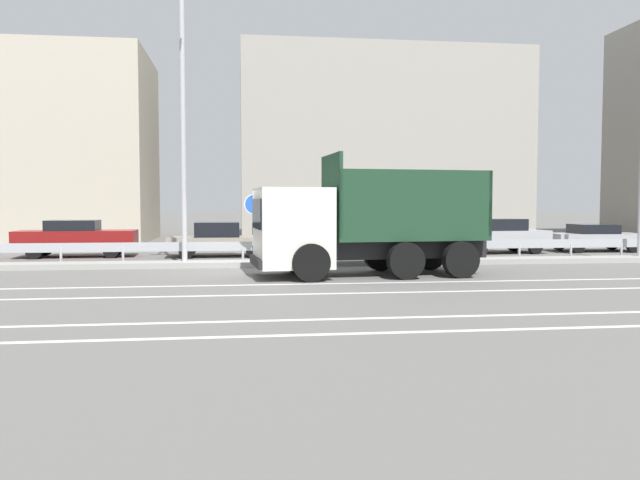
{
  "coord_description": "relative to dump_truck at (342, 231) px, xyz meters",
  "views": [
    {
      "loc": [
        -0.07,
        -19.55,
        2.08
      ],
      "look_at": [
        2.42,
        -0.0,
        0.96
      ],
      "focal_mm": 35.0,
      "sensor_mm": 36.0,
      "label": 1
    }
  ],
  "objects": [
    {
      "name": "dump_truck",
      "position": [
        0.0,
        0.0,
        0.0
      ],
      "size": [
        6.94,
        3.11,
        3.53
      ],
      "rotation": [
        0.0,
        0.0,
        1.66
      ],
      "color": "silver",
      "rests_on": "ground_plane"
    },
    {
      "name": "lane_strip_1",
      "position": [
        0.89,
        -3.54,
        -1.3
      ],
      "size": [
        62.03,
        0.16,
        0.01
      ],
      "primitive_type": "cube",
      "color": "silver",
      "rests_on": "ground_plane"
    },
    {
      "name": "median_island",
      "position": [
        -2.85,
        3.27,
        -1.22
      ],
      "size": [
        34.12,
        1.1,
        0.18
      ],
      "primitive_type": "cube",
      "color": "gray",
      "rests_on": "ground_plane"
    },
    {
      "name": "median_guardrail",
      "position": [
        -2.85,
        4.16,
        -0.74
      ],
      "size": [
        62.03,
        0.09,
        0.78
      ],
      "color": "#9EA0A5",
      "rests_on": "ground_plane"
    },
    {
      "name": "lane_strip_2",
      "position": [
        0.89,
        -6.77,
        -1.3
      ],
      "size": [
        62.03,
        0.16,
        0.01
      ],
      "primitive_type": "cube",
      "color": "silver",
      "rests_on": "ground_plane"
    },
    {
      "name": "parked_car_4",
      "position": [
        -3.76,
        7.4,
        -0.62
      ],
      "size": [
        4.16,
        2.02,
        1.38
      ],
      "rotation": [
        0.0,
        0.0,
        -1.56
      ],
      "color": "gray",
      "rests_on": "ground_plane"
    },
    {
      "name": "lane_strip_3",
      "position": [
        0.89,
        -8.07,
        -1.3
      ],
      "size": [
        62.03,
        0.16,
        0.01
      ],
      "primitive_type": "cube",
      "color": "silver",
      "rests_on": "ground_plane"
    },
    {
      "name": "background_building_1",
      "position": [
        5.68,
        21.94,
        4.33
      ],
      "size": [
        17.07,
        10.68,
        11.28
      ],
      "primitive_type": "cube",
      "color": "gray",
      "rests_on": "ground_plane"
    },
    {
      "name": "parked_car_5",
      "position": [
        1.57,
        7.89,
        -0.59
      ],
      "size": [
        4.71,
        2.14,
        1.41
      ],
      "rotation": [
        0.0,
        0.0,
        -1.65
      ],
      "color": "#A3A3A8",
      "rests_on": "ground_plane"
    },
    {
      "name": "background_building_0",
      "position": [
        -16.32,
        19.46,
        3.99
      ],
      "size": [
        16.47,
        8.02,
        10.59
      ],
      "primitive_type": "cube",
      "color": "#B7AD99",
      "rests_on": "ground_plane"
    },
    {
      "name": "ground_plane",
      "position": [
        -2.85,
        1.67,
        -1.31
      ],
      "size": [
        320.0,
        320.0,
        0.0
      ],
      "primitive_type": "plane",
      "color": "#605E5B"
    },
    {
      "name": "parked_car_6",
      "position": [
        8.08,
        7.7,
        -0.56
      ],
      "size": [
        4.21,
        2.26,
        1.48
      ],
      "rotation": [
        0.0,
        0.0,
        1.66
      ],
      "color": "#A3A3A8",
      "rests_on": "ground_plane"
    },
    {
      "name": "street_lamp_1",
      "position": [
        -4.78,
        3.2,
        4.5
      ],
      "size": [
        0.71,
        2.5,
        10.55
      ],
      "color": "#ADADB2",
      "rests_on": "ground_plane"
    },
    {
      "name": "parked_car_3",
      "position": [
        -9.41,
        7.88,
        -0.55
      ],
      "size": [
        4.63,
        1.95,
        1.47
      ],
      "rotation": [
        0.0,
        0.0,
        -1.53
      ],
      "color": "maroon",
      "rests_on": "ground_plane"
    },
    {
      "name": "lane_strip_0",
      "position": [
        0.89,
        -1.72,
        -1.3
      ],
      "size": [
        62.03,
        0.16,
        0.01
      ],
      "primitive_type": "cube",
      "color": "silver",
      "rests_on": "ground_plane"
    },
    {
      "name": "median_road_sign",
      "position": [
        -2.45,
        3.27,
        -0.04
      ],
      "size": [
        0.69,
        0.16,
        2.44
      ],
      "color": "white",
      "rests_on": "ground_plane"
    },
    {
      "name": "parked_car_7",
      "position": [
        12.75,
        8.06,
        -0.67
      ],
      "size": [
        4.16,
        2.17,
        1.21
      ],
      "rotation": [
        0.0,
        0.0,
        -1.63
      ],
      "color": "#A3A3A8",
      "rests_on": "ground_plane"
    }
  ]
}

